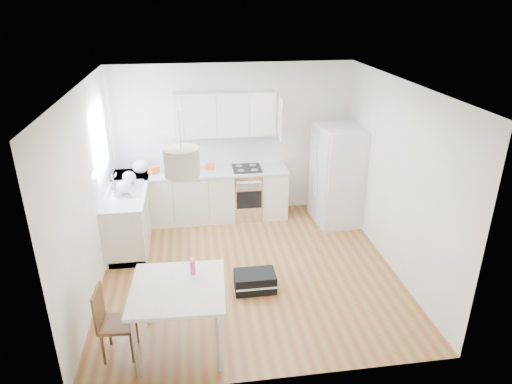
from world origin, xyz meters
TOP-DOWN VIEW (x-y plane):
  - floor at (0.00, 0.00)m, footprint 4.20×4.20m
  - ceiling at (0.00, 0.00)m, footprint 4.20×4.20m
  - wall_back at (0.00, 2.10)m, footprint 4.20×0.00m
  - wall_left at (-2.10, 0.00)m, footprint 0.00×4.20m
  - wall_right at (2.10, 0.00)m, footprint 0.00×4.20m
  - window_glassblock at (-2.09, 1.15)m, footprint 0.02×1.00m
  - cabinets_back at (-0.60, 1.80)m, footprint 3.00×0.60m
  - cabinets_left at (-1.80, 1.20)m, footprint 0.60×1.80m
  - counter_back at (-0.60, 1.80)m, footprint 3.02×0.64m
  - counter_left at (-1.80, 1.20)m, footprint 0.64×1.82m
  - backsplash_back at (-0.60, 2.09)m, footprint 3.00×0.01m
  - backsplash_left at (-2.09, 1.20)m, footprint 0.01×1.80m
  - upper_cabinets at (-0.15, 1.94)m, footprint 1.70×0.32m
  - range_oven at (0.20, 1.80)m, footprint 0.50×0.61m
  - sink at (-1.80, 1.15)m, footprint 0.50×0.80m
  - refrigerator at (1.75, 1.39)m, footprint 0.89×0.92m
  - dining_table at (-0.97, -1.45)m, footprint 1.07×1.07m
  - dining_chair at (-1.64, -1.48)m, footprint 0.39×0.39m
  - drink_bottle at (-0.80, -1.22)m, footprint 0.06×0.06m
  - gym_bag at (0.02, -0.49)m, footprint 0.56×0.36m
  - pendant_lamp at (-0.84, -1.27)m, footprint 0.43×0.43m
  - grocery_bag_a at (-1.63, 1.84)m, footprint 0.26×0.22m
  - grocery_bag_b at (-1.13, 1.77)m, footprint 0.23×0.19m
  - grocery_bag_c at (-0.82, 1.79)m, footprint 0.25×0.21m
  - grocery_bag_d at (-1.77, 1.42)m, footprint 0.22×0.18m
  - grocery_bag_e at (-1.80, 0.99)m, footprint 0.23×0.19m
  - snack_orange at (-0.44, 1.86)m, footprint 0.16×0.12m
  - snack_yellow at (-1.02, 1.74)m, footprint 0.18×0.12m
  - snack_red at (-1.40, 1.80)m, footprint 0.20×0.20m

SIDE VIEW (x-z plane):
  - floor at x=0.00m, z-range 0.00..0.00m
  - gym_bag at x=0.02m, z-range 0.00..0.26m
  - dining_chair at x=-1.64m, z-range 0.00..0.86m
  - cabinets_back at x=-0.60m, z-range 0.00..0.88m
  - cabinets_left at x=-1.80m, z-range 0.00..0.88m
  - range_oven at x=0.20m, z-range 0.00..0.88m
  - dining_table at x=-0.97m, z-range 0.31..1.12m
  - refrigerator at x=1.75m, z-range 0.00..1.72m
  - counter_back at x=-0.60m, z-range 0.88..0.92m
  - counter_left at x=-1.80m, z-range 0.88..0.92m
  - drink_bottle at x=-0.80m, z-range 0.81..1.01m
  - sink at x=-1.80m, z-range 0.84..0.99m
  - snack_orange at x=-0.44m, z-range 0.92..1.02m
  - snack_red at x=-1.40m, z-range 0.92..1.04m
  - snack_yellow at x=-1.02m, z-range 0.92..1.04m
  - grocery_bag_d at x=-1.77m, z-range 0.92..1.11m
  - grocery_bag_e at x=-1.80m, z-range 0.92..1.12m
  - grocery_bag_b at x=-1.13m, z-range 0.92..1.13m
  - grocery_bag_c at x=-0.82m, z-range 0.92..1.14m
  - grocery_bag_a at x=-1.63m, z-range 0.92..1.16m
  - backsplash_back at x=-0.60m, z-range 0.92..1.50m
  - backsplash_left at x=-2.09m, z-range 0.92..1.50m
  - wall_back at x=0.00m, z-range -0.75..3.45m
  - wall_left at x=-2.10m, z-range -0.75..3.45m
  - wall_right at x=2.10m, z-range -0.75..3.45m
  - window_glassblock at x=-2.09m, z-range 1.25..2.25m
  - upper_cabinets at x=-0.15m, z-range 1.50..2.25m
  - pendant_lamp at x=-0.84m, z-range 2.04..2.32m
  - ceiling at x=0.00m, z-range 2.70..2.70m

